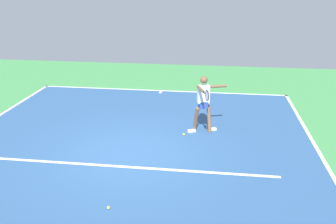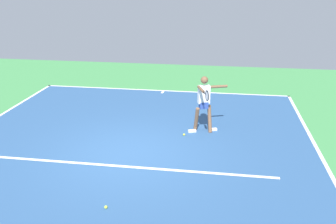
{
  "view_description": "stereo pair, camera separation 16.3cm",
  "coord_description": "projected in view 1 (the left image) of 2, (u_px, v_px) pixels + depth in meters",
  "views": [
    {
      "loc": [
        -2.15,
        8.27,
        4.34
      ],
      "look_at": [
        -0.93,
        -0.89,
        0.9
      ],
      "focal_mm": 38.33,
      "sensor_mm": 36.0,
      "label": 1
    },
    {
      "loc": [
        -2.31,
        8.25,
        4.34
      ],
      "look_at": [
        -0.93,
        -0.89,
        0.9
      ],
      "focal_mm": 38.33,
      "sensor_mm": 36.0,
      "label": 2
    }
  ],
  "objects": [
    {
      "name": "tennis_ball_by_sideline",
      "position": [
        108.0,
        208.0,
        7.18
      ],
      "size": [
        0.07,
        0.07,
        0.07
      ],
      "primitive_type": "sphere",
      "color": "#C6E53D",
      "rests_on": "ground_plane"
    },
    {
      "name": "court_line_centre_mark",
      "position": [
        161.0,
        92.0,
        14.62
      ],
      "size": [
        0.1,
        0.3,
        0.01
      ],
      "primitive_type": "cube",
      "color": "white",
      "rests_on": "ground_plane"
    },
    {
      "name": "tennis_player",
      "position": [
        204.0,
        101.0,
        10.51
      ],
      "size": [
        1.11,
        1.3,
        1.73
      ],
      "rotation": [
        0.0,
        0.0,
        0.33
      ],
      "color": "brown",
      "rests_on": "ground_plane"
    },
    {
      "name": "court_line_service",
      "position": [
        122.0,
        167.0,
        8.82
      ],
      "size": [
        7.59,
        0.1,
        0.01
      ],
      "primitive_type": "cube",
      "color": "white",
      "rests_on": "ground_plane"
    },
    {
      "name": "court_line_sideline_left",
      "position": [
        327.0,
        166.0,
        8.84
      ],
      "size": [
        0.1,
        11.61,
        0.01
      ],
      "primitive_type": "cube",
      "color": "white",
      "rests_on": "ground_plane"
    },
    {
      "name": "ground_plane",
      "position": [
        129.0,
        154.0,
        9.46
      ],
      "size": [
        21.23,
        21.23,
        0.0
      ],
      "primitive_type": "plane",
      "color": "#428E4C"
    },
    {
      "name": "tennis_ball_by_baseline",
      "position": [
        184.0,
        134.0,
        10.57
      ],
      "size": [
        0.07,
        0.07,
        0.07
      ],
      "primitive_type": "sphere",
      "color": "#CCE033",
      "rests_on": "ground_plane"
    },
    {
      "name": "court_surface",
      "position": [
        129.0,
        154.0,
        9.46
      ],
      "size": [
        10.13,
        11.61,
        0.0
      ],
      "primitive_type": "cube",
      "color": "#2D5484",
      "rests_on": "ground_plane"
    },
    {
      "name": "court_line_baseline_near",
      "position": [
        161.0,
        91.0,
        14.81
      ],
      "size": [
        10.13,
        0.1,
        0.01
      ],
      "primitive_type": "cube",
      "color": "white",
      "rests_on": "ground_plane"
    }
  ]
}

